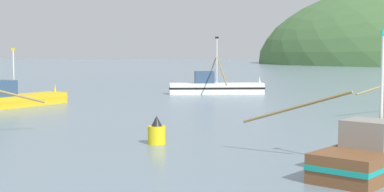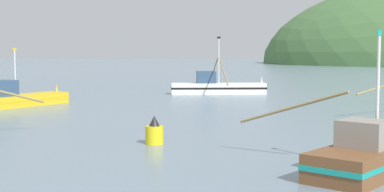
% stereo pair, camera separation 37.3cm
% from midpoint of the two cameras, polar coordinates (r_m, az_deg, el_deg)
% --- Properties ---
extents(fishing_boat_brown, '(10.85, 7.48, 5.17)m').
position_cam_midpoint_polar(fishing_boat_brown, '(21.36, 18.29, -5.71)').
color(fishing_boat_brown, brown).
rests_on(fishing_boat_brown, ground).
extents(fishing_boat_yellow, '(5.10, 9.70, 4.66)m').
position_cam_midpoint_polar(fishing_boat_yellow, '(45.76, -18.32, -0.29)').
color(fishing_boat_yellow, gold).
rests_on(fishing_boat_yellow, ground).
extents(fishing_boat_white, '(9.90, 16.09, 5.91)m').
position_cam_midpoint_polar(fishing_boat_white, '(56.62, 2.22, 0.98)').
color(fishing_boat_white, white).
rests_on(fishing_boat_white, ground).
extents(channel_buoy, '(0.86, 0.86, 1.36)m').
position_cam_midpoint_polar(channel_buoy, '(26.17, -4.09, -3.81)').
color(channel_buoy, yellow).
rests_on(channel_buoy, ground).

